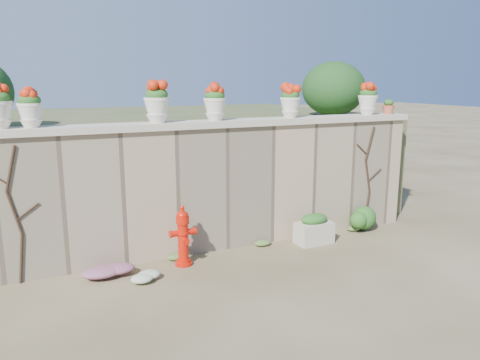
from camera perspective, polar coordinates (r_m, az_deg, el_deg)
name	(u,v)px	position (r m, az deg, el deg)	size (l,w,h in m)	color
ground	(248,293)	(6.29, 0.95, -13.62)	(80.00, 80.00, 0.00)	brown
stone_wall	(199,190)	(7.53, -4.98, -1.21)	(8.00, 0.40, 2.00)	#9E8869
wall_cap	(198,124)	(7.36, -5.13, 6.77)	(8.10, 0.52, 0.10)	#BCB49F
raised_fill	(150,160)	(10.54, -10.92, 2.45)	(9.00, 6.00, 2.00)	#384C23
back_shrub_right	(334,89)	(10.00, 11.34, 10.86)	(1.30, 1.30, 1.10)	#143814
vine_left	(15,213)	(6.90, -25.69, -3.70)	(0.60, 0.04, 1.91)	black
vine_right	(368,176)	(8.95, 15.36, 0.47)	(0.60, 0.04, 1.91)	black
fire_hydrant	(183,236)	(7.05, -6.96, -6.75)	(0.39, 0.28, 0.92)	red
planter_box	(314,229)	(8.08, 9.01, -5.98)	(0.63, 0.38, 0.52)	#BCB49F
green_shrub	(361,218)	(8.78, 14.57, -4.45)	(0.60, 0.54, 0.57)	#1E5119
magenta_clump	(105,269)	(6.99, -16.11, -10.33)	(0.87, 0.58, 0.23)	#BD258F
white_flowers	(146,276)	(6.69, -11.38, -11.41)	(0.47, 0.38, 0.17)	white
urn_pot_1	(30,108)	(6.91, -24.22, 8.00)	(0.34, 0.34, 0.53)	silver
urn_pot_2	(157,103)	(7.14, -10.10, 9.27)	(0.38, 0.38, 0.60)	silver
urn_pot_3	(215,103)	(7.44, -3.07, 9.40)	(0.36, 0.36, 0.57)	silver
urn_pot_4	(290,102)	(8.05, 6.17, 9.49)	(0.35, 0.35, 0.55)	silver
urn_pot_5	(368,99)	(9.00, 15.33, 9.48)	(0.36, 0.36, 0.57)	silver
terracotta_pot	(388,107)	(9.33, 17.64, 8.44)	(0.22, 0.22, 0.26)	#BD5439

